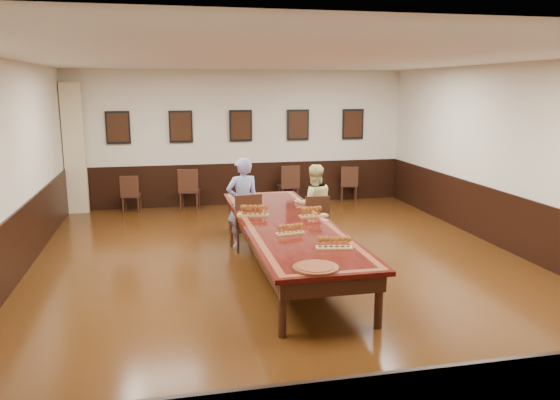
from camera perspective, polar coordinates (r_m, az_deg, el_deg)
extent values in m
cube|color=black|center=(8.64, 0.70, -7.24)|extent=(8.00, 10.00, 0.02)
cube|color=white|center=(8.18, 0.76, 14.62)|extent=(8.00, 10.00, 0.02)
cube|color=beige|center=(13.15, -4.16, 6.47)|extent=(8.00, 0.02, 3.20)
cube|color=beige|center=(3.67, 18.58, -7.91)|extent=(8.00, 0.02, 3.20)
cube|color=beige|center=(8.34, -27.23, 2.18)|extent=(0.02, 10.00, 3.20)
cube|color=beige|center=(9.94, 23.95, 3.80)|extent=(0.02, 10.00, 3.20)
imported|color=#4451AB|center=(9.58, -3.92, -0.31)|extent=(0.64, 0.48, 1.61)
imported|color=beige|center=(9.87, 3.55, -0.43)|extent=(0.75, 0.59, 1.44)
cube|color=#EC4E96|center=(8.56, 4.64, -2.09)|extent=(0.13, 0.16, 0.01)
cube|color=#C7B489|center=(13.00, -20.68, 5.02)|extent=(0.45, 0.18, 2.90)
cube|color=black|center=(13.27, -4.07, 1.72)|extent=(7.98, 0.04, 1.00)
cube|color=black|center=(8.56, -26.35, -5.08)|extent=(0.04, 9.98, 1.00)
cube|color=black|center=(10.11, 23.30, -2.38)|extent=(0.04, 9.98, 1.00)
cube|color=black|center=(8.43, 0.71, -2.54)|extent=(1.40, 5.00, 0.06)
cube|color=brown|center=(8.42, 0.72, -2.33)|extent=(1.28, 4.88, 0.00)
cube|color=black|center=(8.42, 0.72, -2.31)|extent=(1.10, 4.70, 0.00)
cube|color=black|center=(8.46, 0.71, -3.52)|extent=(1.25, 4.85, 0.18)
cylinder|color=black|center=(6.27, 0.23, -11.26)|extent=(0.10, 0.10, 0.69)
cylinder|color=black|center=(6.60, 10.28, -10.26)|extent=(0.10, 0.10, 0.69)
cylinder|color=black|center=(10.64, -5.12, -1.64)|extent=(0.10, 0.10, 0.69)
cylinder|color=black|center=(10.84, 0.98, -1.35)|extent=(0.10, 0.10, 0.69)
cube|color=black|center=(12.97, -16.57, 7.27)|extent=(0.54, 0.03, 0.74)
cube|color=black|center=(12.95, -16.58, 7.27)|extent=(0.46, 0.01, 0.64)
cube|color=black|center=(12.94, -10.33, 7.56)|extent=(0.54, 0.03, 0.74)
cube|color=black|center=(12.92, -10.33, 7.55)|extent=(0.46, 0.01, 0.64)
cube|color=black|center=(13.06, -4.13, 7.75)|extent=(0.54, 0.03, 0.74)
cube|color=black|center=(13.04, -4.12, 7.75)|extent=(0.46, 0.01, 0.64)
cube|color=black|center=(13.33, 1.89, 7.85)|extent=(0.54, 0.03, 0.74)
cube|color=black|center=(13.31, 1.91, 7.85)|extent=(0.46, 0.01, 0.64)
cube|color=black|center=(13.73, 7.63, 7.87)|extent=(0.54, 0.03, 0.74)
cube|color=black|center=(13.72, 7.65, 7.87)|extent=(0.46, 0.01, 0.64)
cube|color=olive|center=(8.83, -2.86, -1.58)|extent=(0.53, 0.25, 0.03)
cube|color=olive|center=(8.79, 3.52, -1.66)|extent=(0.48, 0.18, 0.03)
cube|color=olive|center=(7.74, 1.07, -3.50)|extent=(0.43, 0.20, 0.03)
cube|color=olive|center=(7.08, 5.68, -5.01)|extent=(0.49, 0.23, 0.03)
cylinder|color=red|center=(8.15, 1.46, -2.74)|extent=(0.20, 0.20, 0.02)
cylinder|color=silver|center=(8.15, 1.46, -2.65)|extent=(0.11, 0.11, 0.01)
cylinder|color=#502010|center=(6.29, 3.75, -7.10)|extent=(0.60, 0.60, 0.04)
cylinder|color=brown|center=(6.28, 3.75, -6.92)|extent=(0.48, 0.48, 0.01)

